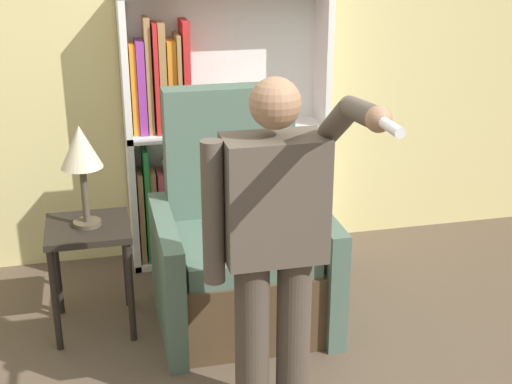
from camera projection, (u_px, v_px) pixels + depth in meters
name	position (u px, v px, depth m)	size (l,w,h in m)	color
wall_back	(183.00, 44.00, 4.46)	(8.00, 0.06, 2.80)	#DBCC84
bookcase	(202.00, 137.00, 4.53)	(1.29, 0.28, 1.75)	white
armchair	(240.00, 254.00, 3.96)	(0.93, 0.85, 1.28)	#4C3823
person_standing	(274.00, 241.00, 2.92)	(0.56, 0.78, 1.57)	#473D33
side_table	(89.00, 244.00, 3.81)	(0.44, 0.44, 0.61)	black
table_lamp	(81.00, 152.00, 3.63)	(0.22, 0.22, 0.55)	#4C4233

